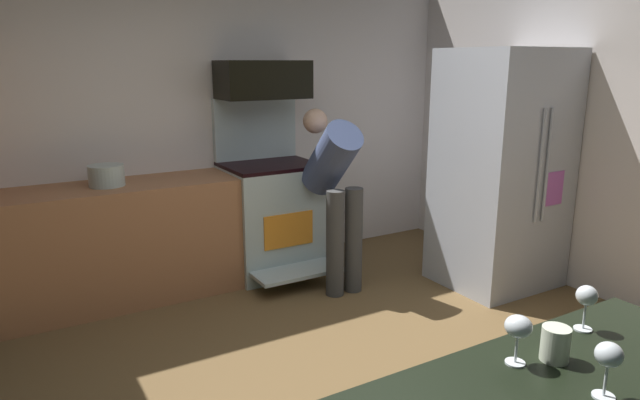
% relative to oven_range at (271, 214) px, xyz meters
% --- Properties ---
extents(wall_back, '(5.20, 0.12, 2.60)m').
position_rel_oven_range_xyz_m(wall_back, '(-0.55, 0.37, 0.79)').
color(wall_back, silver).
rests_on(wall_back, ground).
extents(lower_cabinet_run, '(2.40, 0.60, 0.90)m').
position_rel_oven_range_xyz_m(lower_cabinet_run, '(-1.45, 0.01, -0.06)').
color(lower_cabinet_run, '#A46A45').
rests_on(lower_cabinet_run, ground).
extents(oven_range, '(0.76, 0.95, 1.48)m').
position_rel_oven_range_xyz_m(oven_range, '(0.00, 0.00, 0.00)').
color(oven_range, '#AFC3C5').
rests_on(oven_range, ground).
extents(microwave, '(0.74, 0.38, 0.31)m').
position_rel_oven_range_xyz_m(microwave, '(0.00, 0.09, 1.13)').
color(microwave, black).
rests_on(microwave, oven_range).
extents(refrigerator, '(0.88, 0.79, 1.88)m').
position_rel_oven_range_xyz_m(refrigerator, '(1.48, -1.17, 0.44)').
color(refrigerator, '#AEB3BF').
rests_on(refrigerator, ground).
extents(person_cook, '(0.31, 0.66, 1.42)m').
position_rel_oven_range_xyz_m(person_cook, '(0.28, -0.59, 0.34)').
color(person_cook, '#404040').
rests_on(person_cook, ground).
extents(wine_glass_near, '(0.07, 0.07, 0.16)m').
position_rel_oven_range_xyz_m(wine_glass_near, '(-0.34, -3.17, 0.51)').
color(wine_glass_near, silver).
rests_on(wine_glass_near, counter_island).
extents(wine_glass_mid, '(0.08, 0.08, 0.16)m').
position_rel_oven_range_xyz_m(wine_glass_mid, '(-0.71, -3.21, 0.51)').
color(wine_glass_mid, silver).
rests_on(wine_glass_mid, counter_island).
extents(wine_glass_far, '(0.07, 0.07, 0.16)m').
position_rel_oven_range_xyz_m(wine_glass_far, '(-0.64, -3.45, 0.51)').
color(wine_glass_far, silver).
rests_on(wine_glass_far, counter_island).
extents(mug_coffee, '(0.09, 0.09, 0.11)m').
position_rel_oven_range_xyz_m(mug_coffee, '(-0.59, -3.25, 0.45)').
color(mug_coffee, beige).
rests_on(mug_coffee, counter_island).
extents(stock_pot, '(0.25, 0.25, 0.15)m').
position_rel_oven_range_xyz_m(stock_pot, '(-1.31, 0.01, 0.47)').
color(stock_pot, '#B1C1BA').
rests_on(stock_pot, lower_cabinet_run).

